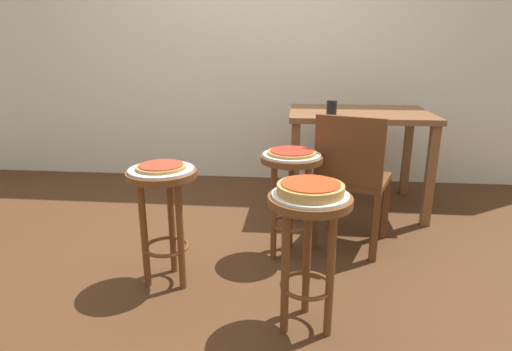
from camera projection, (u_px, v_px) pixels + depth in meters
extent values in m
plane|color=#4C2D19|center=(218.00, 252.00, 2.62)|extent=(6.00, 6.00, 0.00)
cube|color=silver|center=(248.00, 15.00, 3.76)|extent=(6.00, 0.10, 3.00)
cylinder|color=brown|center=(310.00, 200.00, 1.75)|extent=(0.36, 0.36, 0.03)
cylinder|color=brown|center=(307.00, 256.00, 1.95)|extent=(0.04, 0.04, 0.59)
cylinder|color=brown|center=(285.00, 273.00, 1.80)|extent=(0.04, 0.04, 0.59)
cylinder|color=brown|center=(330.00, 275.00, 1.78)|extent=(0.04, 0.04, 0.59)
torus|color=brown|center=(307.00, 285.00, 1.87)|extent=(0.24, 0.24, 0.02)
cylinder|color=silver|center=(310.00, 195.00, 1.75)|extent=(0.32, 0.32, 0.01)
cylinder|color=tan|center=(311.00, 189.00, 1.74)|extent=(0.28, 0.28, 0.04)
cylinder|color=red|center=(311.00, 184.00, 1.73)|extent=(0.25, 0.25, 0.01)
cylinder|color=brown|center=(162.00, 174.00, 2.12)|extent=(0.36, 0.36, 0.03)
cylinder|color=brown|center=(172.00, 223.00, 2.31)|extent=(0.04, 0.04, 0.59)
cylinder|color=brown|center=(144.00, 235.00, 2.17)|extent=(0.04, 0.04, 0.59)
cylinder|color=brown|center=(180.00, 236.00, 2.15)|extent=(0.04, 0.04, 0.59)
torus|color=brown|center=(167.00, 247.00, 2.23)|extent=(0.24, 0.24, 0.02)
cylinder|color=silver|center=(161.00, 170.00, 2.11)|extent=(0.33, 0.33, 0.01)
cylinder|color=#B78442|center=(161.00, 167.00, 2.11)|extent=(0.25, 0.25, 0.01)
cylinder|color=#B23823|center=(161.00, 165.00, 2.10)|extent=(0.22, 0.22, 0.01)
cylinder|color=brown|center=(292.00, 159.00, 2.41)|extent=(0.36, 0.36, 0.03)
cylinder|color=brown|center=(291.00, 203.00, 2.60)|extent=(0.04, 0.04, 0.59)
cylinder|color=brown|center=(274.00, 213.00, 2.46)|extent=(0.04, 0.04, 0.59)
cylinder|color=brown|center=(307.00, 214.00, 2.44)|extent=(0.04, 0.04, 0.59)
torus|color=brown|center=(290.00, 224.00, 2.52)|extent=(0.24, 0.24, 0.02)
cylinder|color=white|center=(292.00, 155.00, 2.40)|extent=(0.33, 0.33, 0.01)
cylinder|color=#B78442|center=(292.00, 153.00, 2.40)|extent=(0.28, 0.28, 0.01)
cylinder|color=red|center=(292.00, 151.00, 2.39)|extent=(0.25, 0.25, 0.01)
cube|color=brown|center=(359.00, 114.00, 3.18)|extent=(1.03, 0.77, 0.04)
cube|color=brown|center=(295.00, 173.00, 3.01)|extent=(0.06, 0.06, 0.72)
cube|color=brown|center=(430.00, 177.00, 2.92)|extent=(0.06, 0.06, 0.72)
cube|color=brown|center=(296.00, 151.00, 3.65)|extent=(0.06, 0.06, 0.72)
cube|color=brown|center=(407.00, 154.00, 3.56)|extent=(0.06, 0.06, 0.72)
cylinder|color=black|center=(332.00, 107.00, 2.99)|extent=(0.07, 0.07, 0.10)
cube|color=#5B3319|center=(354.00, 179.00, 2.62)|extent=(0.51, 0.51, 0.04)
cube|color=#5B3319|center=(349.00, 151.00, 2.40)|extent=(0.39, 0.16, 0.40)
cube|color=#5B3319|center=(385.00, 208.00, 2.77)|extent=(0.04, 0.04, 0.42)
cube|color=#5B3319|center=(332.00, 200.00, 2.92)|extent=(0.04, 0.04, 0.42)
cube|color=#5B3319|center=(375.00, 228.00, 2.46)|extent=(0.04, 0.04, 0.42)
cube|color=#5B3319|center=(315.00, 218.00, 2.61)|extent=(0.04, 0.04, 0.42)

